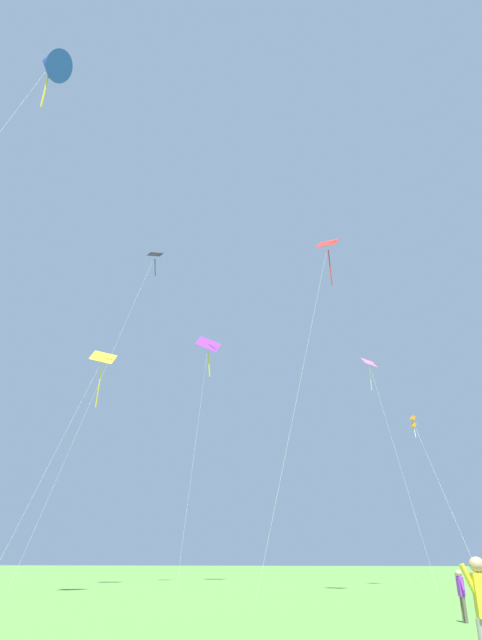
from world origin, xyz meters
TOP-DOWN VIEW (x-y plane):
  - kite_red_high at (-2.96, 28.01)m, footprint 4.82×5.32m
  - kite_purple_streamer at (-14.61, 43.99)m, footprint 2.11×7.78m
  - kite_orange_box at (2.80, 44.23)m, footprint 2.40×7.44m
  - kite_pink_low at (-0.41, 38.59)m, footprint 2.94×5.53m
  - kite_blue_delta at (-18.14, 19.16)m, footprint 2.99×12.82m
  - kite_black_large at (-18.41, 37.77)m, footprint 4.20×9.98m
  - kite_yellow_diamond at (-21.39, 36.49)m, footprint 2.43×9.11m
  - person_child_small at (0.36, 16.18)m, footprint 0.19×0.43m

SIDE VIEW (x-z plane):
  - person_child_small at x=0.36m, z-range 0.14..1.48m
  - kite_orange_box at x=2.80m, z-range 5.52..18.01m
  - kite_pink_low at x=-0.41m, z-range 6.51..22.34m
  - kite_yellow_diamond at x=-21.39m, z-range 6.76..24.05m
  - kite_red_high at x=-2.96m, z-range 8.46..28.80m
  - kite_purple_streamer at x=-14.61m, z-range 8.60..29.62m
  - kite_black_large at x=-18.41m, z-range 11.21..38.40m
  - kite_blue_delta at x=-18.14m, z-range 13.73..43.72m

